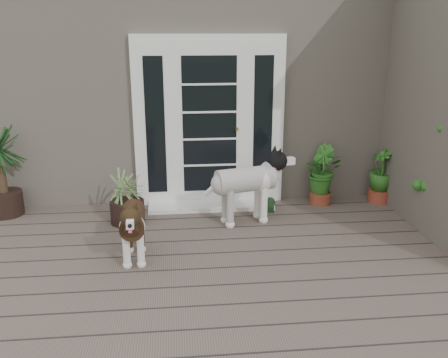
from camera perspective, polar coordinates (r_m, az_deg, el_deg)
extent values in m
cube|color=#6B5B4C|center=(4.59, 3.02, -12.71)|extent=(6.20, 4.60, 0.12)
cube|color=#665E54|center=(8.23, -1.38, 11.74)|extent=(7.40, 4.00, 3.10)
cube|color=white|center=(6.24, -1.71, 6.64)|extent=(1.90, 0.14, 2.15)
cube|color=white|center=(6.33, -1.50, -3.07)|extent=(1.60, 0.40, 0.05)
imported|color=#154C17|center=(6.50, 11.27, -0.22)|extent=(0.60, 0.60, 0.62)
imported|color=#245F1B|center=(6.51, 11.22, -0.43)|extent=(0.41, 0.41, 0.57)
imported|color=#1B611C|center=(6.78, 17.79, -0.11)|extent=(0.39, 0.39, 0.60)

